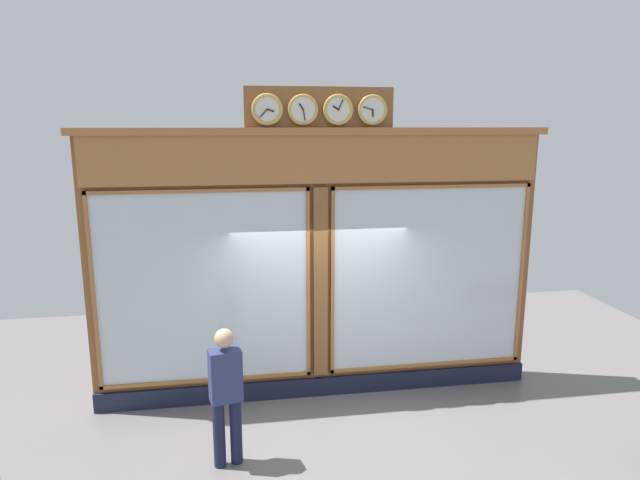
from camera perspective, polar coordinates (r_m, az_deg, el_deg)
name	(u,v)px	position (r m, az deg, el deg)	size (l,w,h in m)	color
shop_facade	(319,263)	(7.91, -0.15, -2.45)	(6.51, 0.42, 4.43)	brown
pedestrian	(226,391)	(6.65, -9.71, -15.20)	(0.40, 0.29, 1.69)	#191E38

